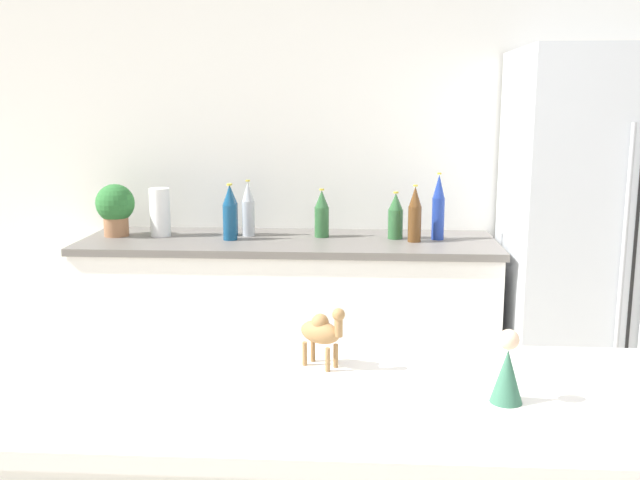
% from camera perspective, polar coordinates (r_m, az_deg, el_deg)
% --- Properties ---
extents(wall_back, '(8.00, 0.06, 2.55)m').
position_cam_1_polar(wall_back, '(3.77, 2.87, 6.24)').
color(wall_back, white).
rests_on(wall_back, ground_plane).
extents(back_counter, '(2.03, 0.63, 0.92)m').
position_cam_1_polar(back_counter, '(3.62, -2.46, -7.09)').
color(back_counter, white).
rests_on(back_counter, ground_plane).
extents(refrigerator, '(0.88, 0.76, 1.82)m').
position_cam_1_polar(refrigerator, '(3.59, 21.79, -0.63)').
color(refrigerator, silver).
rests_on(refrigerator, ground_plane).
extents(potted_plant, '(0.19, 0.19, 0.26)m').
position_cam_1_polar(potted_plant, '(3.70, -16.06, 2.55)').
color(potted_plant, '#9E6B47').
rests_on(potted_plant, back_counter).
extents(paper_towel_roll, '(0.10, 0.10, 0.24)m').
position_cam_1_polar(paper_towel_roll, '(3.64, -12.68, 2.18)').
color(paper_towel_roll, white).
rests_on(paper_towel_roll, back_counter).
extents(back_bottle_0, '(0.06, 0.06, 0.28)m').
position_cam_1_polar(back_bottle_0, '(3.44, 7.59, 2.02)').
color(back_bottle_0, brown).
rests_on(back_bottle_0, back_counter).
extents(back_bottle_1, '(0.06, 0.06, 0.33)m').
position_cam_1_polar(back_bottle_1, '(3.51, 9.45, 2.56)').
color(back_bottle_1, navy).
rests_on(back_bottle_1, back_counter).
extents(back_bottle_2, '(0.07, 0.07, 0.24)m').
position_cam_1_polar(back_bottle_2, '(3.53, 0.14, 2.08)').
color(back_bottle_2, '#2D6033').
rests_on(back_bottle_2, back_counter).
extents(back_bottle_3, '(0.07, 0.07, 0.27)m').
position_cam_1_polar(back_bottle_3, '(3.48, -7.23, 2.13)').
color(back_bottle_3, navy).
rests_on(back_bottle_3, back_counter).
extents(back_bottle_4, '(0.06, 0.06, 0.28)m').
position_cam_1_polar(back_bottle_4, '(3.58, -5.76, 2.46)').
color(back_bottle_4, '#B2B7BC').
rests_on(back_bottle_4, back_counter).
extents(back_bottle_5, '(0.07, 0.07, 0.26)m').
position_cam_1_polar(back_bottle_5, '(3.61, -7.19, 2.35)').
color(back_bottle_5, navy).
rests_on(back_bottle_5, back_counter).
extents(back_bottle_6, '(0.07, 0.07, 0.23)m').
position_cam_1_polar(back_bottle_6, '(3.51, 6.06, 1.89)').
color(back_bottle_6, '#2D6033').
rests_on(back_bottle_6, back_counter).
extents(camel_figurine, '(0.11, 0.09, 0.14)m').
position_cam_1_polar(camel_figurine, '(1.56, 0.16, -7.30)').
color(camel_figurine, olive).
rests_on(camel_figurine, bar_counter).
extents(wise_man_figurine_blue, '(0.06, 0.06, 0.15)m').
position_cam_1_polar(wise_man_figurine_blue, '(1.43, 14.75, -10.12)').
color(wise_man_figurine_blue, '#33664C').
rests_on(wise_man_figurine_blue, bar_counter).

